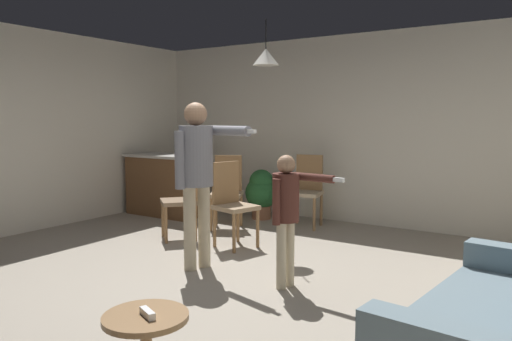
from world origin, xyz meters
name	(u,v)px	position (x,y,z in m)	size (l,w,h in m)	color
ground	(201,278)	(0.00, 0.00, 0.00)	(7.68, 7.68, 0.00)	#9E9384
wall_back	(340,129)	(0.00, 3.20, 1.35)	(6.40, 0.10, 2.70)	silver
wall_left	(6,131)	(-3.20, 0.00, 1.35)	(0.10, 6.40, 2.70)	silver
couch_floral	(512,334)	(2.68, -0.56, 0.33)	(1.04, 1.88, 1.00)	slate
kitchen_counter	(167,184)	(-2.45, 2.12, 0.48)	(1.26, 0.66, 0.95)	brown
person_adult	(197,167)	(-0.22, 0.22, 1.04)	(0.86, 0.47, 1.67)	tan
person_child	(287,206)	(0.80, 0.23, 0.74)	(0.63, 0.35, 1.19)	tan
dining_chair_by_counter	(307,188)	(-0.21, 2.58, 0.55)	(0.49, 0.49, 1.00)	olive
dining_chair_near_wall	(227,188)	(-1.10, 1.90, 0.55)	(0.57, 0.57, 1.00)	olive
dining_chair_centre_back	(184,196)	(-1.16, 1.09, 0.55)	(0.59, 0.59, 1.00)	olive
dining_chair_spare	(232,201)	(-0.45, 1.12, 0.55)	(0.51, 0.51, 1.00)	olive
potted_plant_corner	(261,192)	(-1.02, 2.65, 0.41)	(0.49, 0.49, 0.75)	brown
spare_remote_on_table	(147,313)	(1.16, -1.81, 0.54)	(0.04, 0.13, 0.04)	white
ceiling_light_pendant	(266,57)	(-0.29, 1.61, 2.25)	(0.32, 0.32, 0.55)	silver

